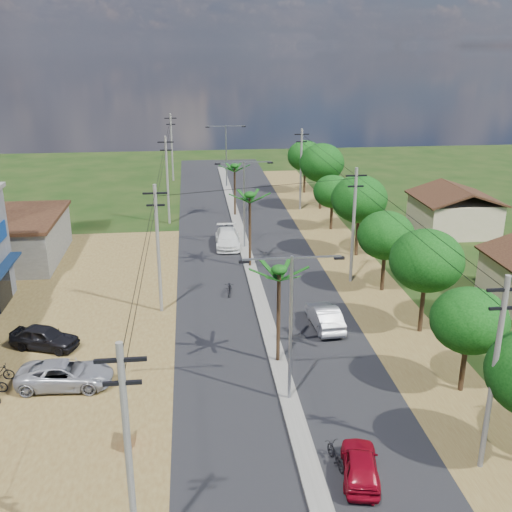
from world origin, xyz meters
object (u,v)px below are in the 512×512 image
Objects in this scene: car_red_near at (360,465)px; car_silver_mid at (325,317)px; roadside_sign at (127,437)px; car_white_far at (227,239)px; car_parked_dark at (45,338)px; moto_rider_east at (335,456)px; car_parked_silver at (65,375)px.

car_red_near is 0.83× the size of car_silver_mid.
roadside_sign is (-10.04, 3.28, -0.13)m from car_red_near.
car_silver_mid is at bearing -71.88° from car_white_far.
car_parked_dark reaches higher than moto_rider_east.
car_silver_mid reaches higher than car_parked_silver.
car_parked_dark is at bearing 120.33° from roadside_sign.
car_red_near is 0.71× the size of car_white_far.
car_white_far is at bearing -20.61° from car_parked_silver.
car_parked_dark reaches higher than car_red_near.
car_white_far is 30.97m from moto_rider_east.
car_parked_silver is at bearing -112.60° from car_white_far.
car_red_near is 0.90× the size of car_parked_dark.
car_white_far reaches higher than roadside_sign.
car_white_far reaches higher than car_parked_silver.
moto_rider_east is (15.03, -12.47, -0.25)m from car_parked_dark.
car_parked_dark is (-17.53, -0.96, -0.03)m from car_silver_mid.
car_parked_silver is (-13.82, 8.87, 0.06)m from car_red_near.
car_parked_dark is at bearing -28.96° from car_red_near.
car_red_near is at bearing -110.03° from car_parked_dark.
car_white_far reaches higher than moto_rider_east.
car_red_near is at bearing -17.66° from roadside_sign.
car_parked_silver is at bearing -21.42° from car_red_near.
car_parked_dark is at bearing -122.34° from car_white_far.
car_parked_silver reaches higher than car_red_near.
car_parked_dark is (-2.06, 4.56, 0.01)m from car_parked_silver.
car_parked_silver is 6.74m from roadside_sign.
car_silver_mid reaches higher than roadside_sign.
car_red_near is 0.74× the size of car_parked_silver.
car_silver_mid reaches higher than car_parked_dark.
moto_rider_east is at bearing -117.85° from car_parked_silver.
roadside_sign is (-6.50, -28.53, -0.25)m from car_white_far.
car_parked_dark is at bearing -0.06° from car_silver_mid.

